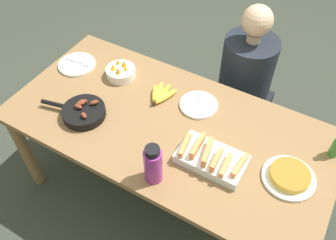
{
  "coord_description": "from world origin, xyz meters",
  "views": [
    {
      "loc": [
        0.62,
        -1.08,
        2.13
      ],
      "look_at": [
        0.0,
        0.0,
        0.73
      ],
      "focal_mm": 38.0,
      "sensor_mm": 36.0,
      "label": 1
    }
  ],
  "objects_px": {
    "water_bottle": "(153,164)",
    "frittata_plate_center": "(289,176)",
    "empty_plate_far_left": "(77,64)",
    "banana_bunch": "(160,95)",
    "empty_plate_near_front": "(199,105)",
    "skillet": "(83,112)",
    "fruit_bowl_mango": "(121,72)",
    "melon_tray": "(211,158)",
    "person_figure": "(242,92)"
  },
  "relations": [
    {
      "from": "empty_plate_far_left",
      "to": "water_bottle",
      "type": "relative_size",
      "value": 1.02
    },
    {
      "from": "water_bottle",
      "to": "melon_tray",
      "type": "bearing_deg",
      "value": 47.45
    },
    {
      "from": "skillet",
      "to": "fruit_bowl_mango",
      "type": "bearing_deg",
      "value": -101.17
    },
    {
      "from": "banana_bunch",
      "to": "skillet",
      "type": "distance_m",
      "value": 0.44
    },
    {
      "from": "empty_plate_far_left",
      "to": "melon_tray",
      "type": "bearing_deg",
      "value": -13.33
    },
    {
      "from": "banana_bunch",
      "to": "fruit_bowl_mango",
      "type": "bearing_deg",
      "value": 173.15
    },
    {
      "from": "skillet",
      "to": "empty_plate_far_left",
      "type": "distance_m",
      "value": 0.44
    },
    {
      "from": "water_bottle",
      "to": "person_figure",
      "type": "distance_m",
      "value": 1.09
    },
    {
      "from": "skillet",
      "to": "empty_plate_far_left",
      "type": "bearing_deg",
      "value": -58.24
    },
    {
      "from": "fruit_bowl_mango",
      "to": "person_figure",
      "type": "relative_size",
      "value": 0.16
    },
    {
      "from": "banana_bunch",
      "to": "water_bottle",
      "type": "distance_m",
      "value": 0.55
    },
    {
      "from": "fruit_bowl_mango",
      "to": "skillet",
      "type": "bearing_deg",
      "value": -88.35
    },
    {
      "from": "empty_plate_far_left",
      "to": "water_bottle",
      "type": "distance_m",
      "value": 0.97
    },
    {
      "from": "empty_plate_near_front",
      "to": "empty_plate_far_left",
      "type": "height_order",
      "value": "same"
    },
    {
      "from": "empty_plate_near_front",
      "to": "fruit_bowl_mango",
      "type": "xyz_separation_m",
      "value": [
        -0.52,
        -0.01,
        0.03
      ]
    },
    {
      "from": "frittata_plate_center",
      "to": "water_bottle",
      "type": "height_order",
      "value": "water_bottle"
    },
    {
      "from": "frittata_plate_center",
      "to": "skillet",
      "type": "bearing_deg",
      "value": -171.56
    },
    {
      "from": "frittata_plate_center",
      "to": "water_bottle",
      "type": "relative_size",
      "value": 1.12
    },
    {
      "from": "empty_plate_far_left",
      "to": "banana_bunch",
      "type": "bearing_deg",
      "value": 1.96
    },
    {
      "from": "empty_plate_near_front",
      "to": "banana_bunch",
      "type": "bearing_deg",
      "value": -168.46
    },
    {
      "from": "person_figure",
      "to": "frittata_plate_center",
      "type": "bearing_deg",
      "value": -56.23
    },
    {
      "from": "empty_plate_far_left",
      "to": "fruit_bowl_mango",
      "type": "xyz_separation_m",
      "value": [
        0.3,
        0.06,
        0.03
      ]
    },
    {
      "from": "melon_tray",
      "to": "fruit_bowl_mango",
      "type": "distance_m",
      "value": 0.8
    },
    {
      "from": "skillet",
      "to": "empty_plate_near_front",
      "type": "relative_size",
      "value": 1.72
    },
    {
      "from": "banana_bunch",
      "to": "water_bottle",
      "type": "height_order",
      "value": "water_bottle"
    },
    {
      "from": "banana_bunch",
      "to": "frittata_plate_center",
      "type": "distance_m",
      "value": 0.82
    },
    {
      "from": "water_bottle",
      "to": "frittata_plate_center",
      "type": "bearing_deg",
      "value": 29.19
    },
    {
      "from": "skillet",
      "to": "fruit_bowl_mango",
      "type": "xyz_separation_m",
      "value": [
        -0.01,
        0.37,
        0.01
      ]
    },
    {
      "from": "melon_tray",
      "to": "person_figure",
      "type": "xyz_separation_m",
      "value": [
        -0.12,
        0.81,
        -0.29
      ]
    },
    {
      "from": "frittata_plate_center",
      "to": "water_bottle",
      "type": "bearing_deg",
      "value": -150.81
    },
    {
      "from": "fruit_bowl_mango",
      "to": "melon_tray",
      "type": "bearing_deg",
      "value": -22.15
    },
    {
      "from": "banana_bunch",
      "to": "melon_tray",
      "type": "xyz_separation_m",
      "value": [
        0.45,
        -0.27,
        0.02
      ]
    },
    {
      "from": "frittata_plate_center",
      "to": "empty_plate_near_front",
      "type": "relative_size",
      "value": 1.17
    },
    {
      "from": "empty_plate_near_front",
      "to": "skillet",
      "type": "bearing_deg",
      "value": -143.45
    },
    {
      "from": "banana_bunch",
      "to": "fruit_bowl_mango",
      "type": "distance_m",
      "value": 0.3
    },
    {
      "from": "skillet",
      "to": "frittata_plate_center",
      "type": "relative_size",
      "value": 1.47
    },
    {
      "from": "banana_bunch",
      "to": "empty_plate_far_left",
      "type": "bearing_deg",
      "value": -178.04
    },
    {
      "from": "melon_tray",
      "to": "frittata_plate_center",
      "type": "height_order",
      "value": "melon_tray"
    },
    {
      "from": "empty_plate_near_front",
      "to": "water_bottle",
      "type": "bearing_deg",
      "value": -87.01
    },
    {
      "from": "banana_bunch",
      "to": "empty_plate_near_front",
      "type": "bearing_deg",
      "value": 11.54
    },
    {
      "from": "empty_plate_near_front",
      "to": "empty_plate_far_left",
      "type": "distance_m",
      "value": 0.82
    },
    {
      "from": "melon_tray",
      "to": "empty_plate_far_left",
      "type": "xyz_separation_m",
      "value": [
        -1.04,
        0.25,
        -0.03
      ]
    },
    {
      "from": "person_figure",
      "to": "empty_plate_near_front",
      "type": "bearing_deg",
      "value": -101.4
    },
    {
      "from": "banana_bunch",
      "to": "melon_tray",
      "type": "bearing_deg",
      "value": -30.91
    },
    {
      "from": "skillet",
      "to": "frittata_plate_center",
      "type": "distance_m",
      "value": 1.1
    },
    {
      "from": "frittata_plate_center",
      "to": "person_figure",
      "type": "relative_size",
      "value": 0.23
    },
    {
      "from": "frittata_plate_center",
      "to": "melon_tray",
      "type": "bearing_deg",
      "value": -164.97
    },
    {
      "from": "banana_bunch",
      "to": "empty_plate_far_left",
      "type": "distance_m",
      "value": 0.59
    },
    {
      "from": "banana_bunch",
      "to": "empty_plate_near_front",
      "type": "relative_size",
      "value": 0.91
    },
    {
      "from": "skillet",
      "to": "fruit_bowl_mango",
      "type": "height_order",
      "value": "fruit_bowl_mango"
    }
  ]
}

